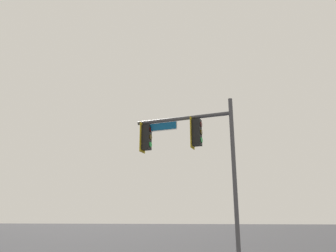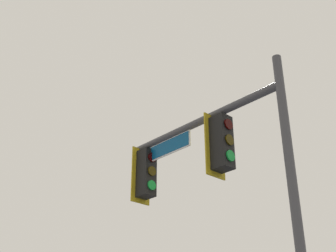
{
  "view_description": "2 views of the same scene",
  "coord_description": "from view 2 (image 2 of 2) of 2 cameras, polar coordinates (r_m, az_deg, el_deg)",
  "views": [
    {
      "loc": [
        -9.75,
        7.07,
        2.0
      ],
      "look_at": [
        -5.75,
        -6.18,
        6.01
      ],
      "focal_mm": 35.0,
      "sensor_mm": 36.0,
      "label": 1
    },
    {
      "loc": [
        -12.01,
        1.09,
        1.71
      ],
      "look_at": [
        -4.45,
        -6.97,
        7.24
      ],
      "focal_mm": 50.0,
      "sensor_mm": 36.0,
      "label": 2
    }
  ],
  "objects": [
    {
      "name": "signal_pole_near",
      "position": [
        9.1,
        5.12,
        -5.45
      ],
      "size": [
        4.17,
        0.68,
        6.72
      ],
      "color": "#47474C",
      "rests_on": "ground_plane"
    }
  ]
}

